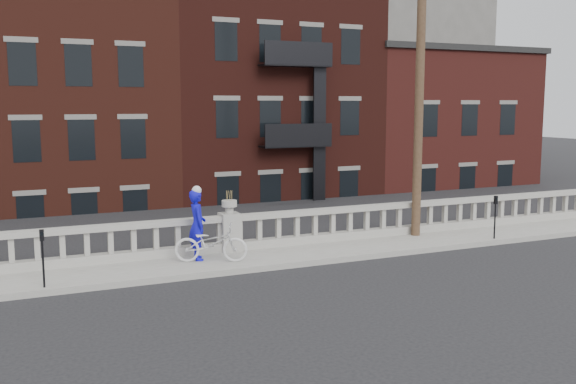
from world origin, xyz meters
The scene contains 10 objects.
ground centered at (0.00, 0.00, 0.00)m, with size 120.00×120.00×0.00m, color black.
sidewalk centered at (0.00, 3.00, 0.07)m, with size 32.00×2.20×0.15m, color gray.
balustrade centered at (0.00, 3.95, 0.64)m, with size 28.00×0.34×1.03m.
planter_pedestal centered at (0.00, 3.95, 0.83)m, with size 0.55×0.55×1.76m.
lower_level centered at (0.56, 23.04, 2.63)m, with size 80.00×44.00×20.80m.
utility_pole centered at (6.20, 3.60, 5.24)m, with size 1.60×0.28×10.00m.
parking_meter_b centered at (-5.14, 2.15, 1.00)m, with size 0.10×0.09×1.36m.
parking_meter_c centered at (8.15, 2.15, 1.00)m, with size 0.10×0.09×1.36m.
bicycle centered at (-0.88, 2.90, 0.66)m, with size 0.68×1.95×1.02m, color silver.
cyclist centered at (-1.14, 3.31, 1.11)m, with size 0.70×0.46×1.92m, color #0F0CC1.
Camera 1 is at (-5.84, -13.28, 4.36)m, focal length 40.00 mm.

